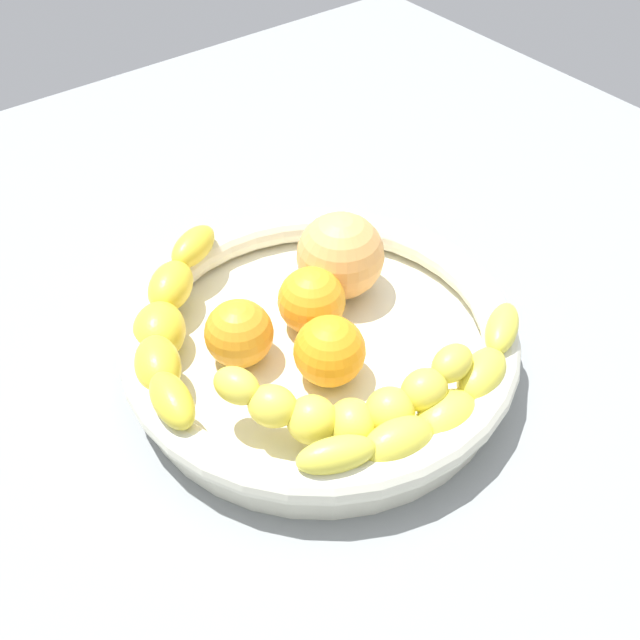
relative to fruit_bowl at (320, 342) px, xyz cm
name	(u,v)px	position (x,y,z in cm)	size (l,w,h in cm)	color
kitchen_counter	(320,377)	(0.00, 0.00, -4.25)	(120.00, 120.00, 3.00)	gray
fruit_bowl	(320,342)	(0.00, 0.00, 0.00)	(32.83, 32.83, 5.32)	silver
banana_draped_left	(350,406)	(-3.90, -8.67, 2.79)	(17.92, 12.04, 5.85)	yellow
banana_draped_right	(439,405)	(1.59, -12.28, 2.31)	(24.27, 7.82, 4.88)	yellow
banana_arching_top	(168,324)	(-10.06, 7.17, 2.54)	(15.28, 20.02, 5.25)	yellow
orange_front	(330,351)	(-1.48, -3.17, 2.45)	(5.75, 5.75, 5.75)	orange
orange_mid_left	(312,301)	(0.95, 2.41, 2.46)	(5.76, 5.76, 5.76)	orange
orange_mid_right	(239,333)	(-6.01, 2.86, 2.39)	(5.63, 5.63, 5.63)	orange
peach_blush	(340,256)	(5.83, 4.69, 3.46)	(7.76, 7.76, 7.76)	#ECA35A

